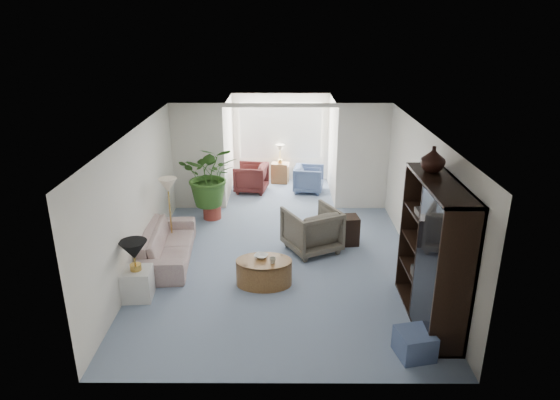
{
  "coord_description": "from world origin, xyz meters",
  "views": [
    {
      "loc": [
        0.03,
        -7.95,
        4.29
      ],
      "look_at": [
        0.0,
        0.6,
        1.1
      ],
      "focal_mm": 31.56,
      "sensor_mm": 36.0,
      "label": 1
    }
  ],
  "objects_px": {
    "coffee_table": "(264,272)",
    "entertainment_cabinet": "(433,253)",
    "end_table": "(138,284)",
    "sunroom_table": "(280,173)",
    "sunroom_chair_maroon": "(251,178)",
    "floor_lamp": "(168,185)",
    "table_lamp": "(134,250)",
    "coffee_bowl": "(261,256)",
    "cabinet_urn": "(433,159)",
    "plant_pot": "(212,212)",
    "sunroom_chair_blue": "(309,179)",
    "coffee_cup": "(273,260)",
    "side_table_dark": "(346,230)",
    "wingback_chair": "(312,230)",
    "sofa": "(168,244)",
    "framed_picture": "(426,181)",
    "ottoman": "(415,344)"
  },
  "relations": [
    {
      "from": "coffee_table",
      "to": "entertainment_cabinet",
      "type": "xyz_separation_m",
      "value": [
        2.5,
        -0.99,
        0.86
      ]
    },
    {
      "from": "coffee_bowl",
      "to": "wingback_chair",
      "type": "xyz_separation_m",
      "value": [
        0.93,
        1.21,
        -0.04
      ]
    },
    {
      "from": "side_table_dark",
      "to": "floor_lamp",
      "type": "bearing_deg",
      "value": -179.05
    },
    {
      "from": "floor_lamp",
      "to": "sunroom_chair_maroon",
      "type": "height_order",
      "value": "floor_lamp"
    },
    {
      "from": "cabinet_urn",
      "to": "plant_pot",
      "type": "height_order",
      "value": "cabinet_urn"
    },
    {
      "from": "framed_picture",
      "to": "sunroom_chair_blue",
      "type": "height_order",
      "value": "framed_picture"
    },
    {
      "from": "coffee_bowl",
      "to": "wingback_chair",
      "type": "height_order",
      "value": "wingback_chair"
    },
    {
      "from": "ottoman",
      "to": "side_table_dark",
      "type": "bearing_deg",
      "value": 98.18
    },
    {
      "from": "plant_pot",
      "to": "sunroom_chair_blue",
      "type": "bearing_deg",
      "value": 38.87
    },
    {
      "from": "coffee_table",
      "to": "side_table_dark",
      "type": "height_order",
      "value": "side_table_dark"
    },
    {
      "from": "framed_picture",
      "to": "table_lamp",
      "type": "relative_size",
      "value": 1.14
    },
    {
      "from": "coffee_bowl",
      "to": "coffee_cup",
      "type": "xyz_separation_m",
      "value": [
        0.2,
        -0.2,
        0.02
      ]
    },
    {
      "from": "end_table",
      "to": "table_lamp",
      "type": "bearing_deg",
      "value": 0.0
    },
    {
      "from": "coffee_cup",
      "to": "cabinet_urn",
      "type": "distance_m",
      "value": 3.02
    },
    {
      "from": "end_table",
      "to": "floor_lamp",
      "type": "height_order",
      "value": "floor_lamp"
    },
    {
      "from": "side_table_dark",
      "to": "plant_pot",
      "type": "xyz_separation_m",
      "value": [
        -2.86,
        1.32,
        -0.13
      ]
    },
    {
      "from": "framed_picture",
      "to": "plant_pot",
      "type": "bearing_deg",
      "value": 148.35
    },
    {
      "from": "table_lamp",
      "to": "coffee_bowl",
      "type": "xyz_separation_m",
      "value": [
        1.97,
        0.55,
        -0.38
      ]
    },
    {
      "from": "end_table",
      "to": "sunroom_table",
      "type": "bearing_deg",
      "value": 69.11
    },
    {
      "from": "entertainment_cabinet",
      "to": "sunroom_chair_maroon",
      "type": "bearing_deg",
      "value": 117.51
    },
    {
      "from": "end_table",
      "to": "table_lamp",
      "type": "xyz_separation_m",
      "value": [
        0.0,
        0.0,
        0.6
      ]
    },
    {
      "from": "sunroom_chair_maroon",
      "to": "floor_lamp",
      "type": "bearing_deg",
      "value": -14.29
    },
    {
      "from": "floor_lamp",
      "to": "sunroom_table",
      "type": "relative_size",
      "value": 0.65
    },
    {
      "from": "sunroom_chair_maroon",
      "to": "sunroom_table",
      "type": "relative_size",
      "value": 1.46
    },
    {
      "from": "coffee_table",
      "to": "sunroom_chair_maroon",
      "type": "height_order",
      "value": "sunroom_chair_maroon"
    },
    {
      "from": "floor_lamp",
      "to": "cabinet_urn",
      "type": "xyz_separation_m",
      "value": [
        4.39,
        -2.04,
        1.1
      ]
    },
    {
      "from": "plant_pot",
      "to": "coffee_cup",
      "type": "bearing_deg",
      "value": -64.82
    },
    {
      "from": "side_table_dark",
      "to": "cabinet_urn",
      "type": "bearing_deg",
      "value": -66.43
    },
    {
      "from": "coffee_table",
      "to": "plant_pot",
      "type": "xyz_separation_m",
      "value": [
        -1.27,
        2.93,
        -0.07
      ]
    },
    {
      "from": "coffee_cup",
      "to": "plant_pot",
      "type": "xyz_separation_m",
      "value": [
        -1.42,
        3.03,
        -0.34
      ]
    },
    {
      "from": "table_lamp",
      "to": "sofa",
      "type": "bearing_deg",
      "value": 81.57
    },
    {
      "from": "framed_picture",
      "to": "plant_pot",
      "type": "xyz_separation_m",
      "value": [
        -4.0,
        2.47,
        -1.54
      ]
    },
    {
      "from": "end_table",
      "to": "sunroom_table",
      "type": "relative_size",
      "value": 0.91
    },
    {
      "from": "coffee_table",
      "to": "entertainment_cabinet",
      "type": "distance_m",
      "value": 2.82
    },
    {
      "from": "side_table_dark",
      "to": "sofa",
      "type": "bearing_deg",
      "value": -168.24
    },
    {
      "from": "sofa",
      "to": "table_lamp",
      "type": "bearing_deg",
      "value": 167.38
    },
    {
      "from": "plant_pot",
      "to": "sunroom_chair_blue",
      "type": "distance_m",
      "value": 2.93
    },
    {
      "from": "framed_picture",
      "to": "coffee_table",
      "type": "bearing_deg",
      "value": -170.36
    },
    {
      "from": "sunroom_chair_blue",
      "to": "framed_picture",
      "type": "bearing_deg",
      "value": -148.97
    },
    {
      "from": "side_table_dark",
      "to": "plant_pot",
      "type": "relative_size",
      "value": 1.45
    },
    {
      "from": "entertainment_cabinet",
      "to": "sunroom_chair_blue",
      "type": "xyz_separation_m",
      "value": [
        -1.5,
        5.75,
        -0.74
      ]
    },
    {
      "from": "framed_picture",
      "to": "cabinet_urn",
      "type": "distance_m",
      "value": 1.17
    },
    {
      "from": "framed_picture",
      "to": "floor_lamp",
      "type": "xyz_separation_m",
      "value": [
        -4.62,
        1.09,
        -0.45
      ]
    },
    {
      "from": "coffee_bowl",
      "to": "side_table_dark",
      "type": "distance_m",
      "value": 2.23
    },
    {
      "from": "side_table_dark",
      "to": "cabinet_urn",
      "type": "relative_size",
      "value": 1.55
    },
    {
      "from": "end_table",
      "to": "plant_pot",
      "type": "relative_size",
      "value": 1.27
    },
    {
      "from": "ottoman",
      "to": "table_lamp",
      "type": "bearing_deg",
      "value": 160.7
    },
    {
      "from": "sofa",
      "to": "ottoman",
      "type": "bearing_deg",
      "value": -129.7
    },
    {
      "from": "coffee_bowl",
      "to": "sunroom_chair_blue",
      "type": "height_order",
      "value": "sunroom_chair_blue"
    },
    {
      "from": "coffee_table",
      "to": "cabinet_urn",
      "type": "height_order",
      "value": "cabinet_urn"
    }
  ]
}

